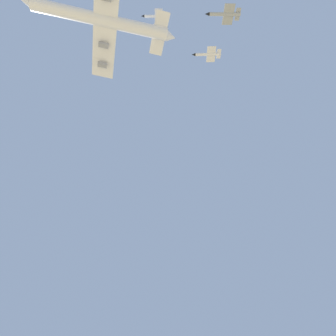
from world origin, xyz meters
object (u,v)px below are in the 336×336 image
chase_jet_lead (208,54)px  chase_jet_left_wing (225,14)px  carrier_jet (104,21)px  chase_jet_right_wing (156,16)px

chase_jet_lead → chase_jet_left_wing: (-17.20, 12.82, -10.68)m
carrier_jet → chase_jet_left_wing: bearing=157.2°
carrier_jet → chase_jet_left_wing: (-47.01, -32.58, -23.00)m
chase_jet_lead → chase_jet_right_wing: size_ratio=1.03×
chase_jet_left_wing → chase_jet_right_wing: bearing=-22.4°
carrier_jet → chase_jet_lead: bearing=179.1°
chase_jet_lead → chase_jet_right_wing: (13.47, 25.40, 29.36)m
carrier_jet → chase_jet_left_wing: 61.65m
chase_jet_lead → chase_jet_left_wing: bearing=100.8°
carrier_jet → chase_jet_lead: (-29.80, -45.40, -12.32)m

